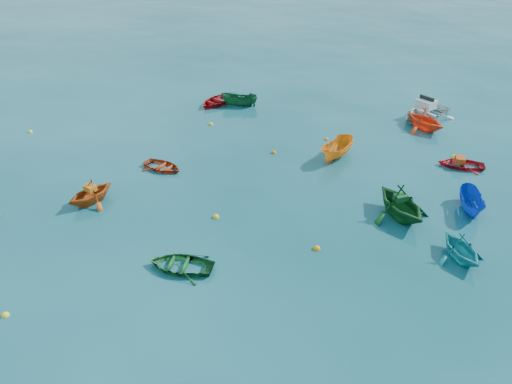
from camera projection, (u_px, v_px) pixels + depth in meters
The scene contains 24 objects.
ground at pixel (200, 249), 22.32m from camera, with size 160.00×160.00×0.00m, color #093844.
dinghy_orange_w at pixel (92, 202), 25.74m from camera, with size 2.24×2.60×1.37m, color #BC4B11.
dinghy_green_e at pixel (181, 268), 21.15m from camera, with size 2.03×2.83×0.59m, color #135220.
dinghy_cyan_se at pixel (459, 258), 21.71m from camera, with size 2.13×2.47×1.30m, color teal.
dinghy_red_nw at pixel (163, 169), 28.91m from camera, with size 1.77×2.48×0.51m, color #B02E0E.
sampan_orange_n at pixel (337, 158), 30.16m from camera, with size 1.20×3.19×1.23m, color orange.
dinghy_green_n at pixel (399, 216), 24.58m from camera, with size 2.91×3.38×1.78m, color #124F1F.
dinghy_red_ne at pixel (460, 167), 29.16m from camera, with size 1.86×2.59×0.54m, color red.
sampan_blue_far at pixel (470, 211), 25.05m from camera, with size 1.06×2.80×1.08m, color #0E3FB9.
dinghy_red_far at pixel (217, 104), 38.10m from camera, with size 2.37×3.31×0.69m, color #A30D11.
dinghy_orange_far at pixel (423, 129), 33.90m from camera, with size 2.60×3.02×1.59m, color #F84217.
sampan_green_far at pixel (239, 106), 37.75m from camera, with size 1.03×2.73×1.06m, color #124D26.
motorboat_white at pixel (423, 118), 35.68m from camera, with size 3.10×4.33×1.50m, color silver.
tarp_orange_a at pixel (90, 188), 25.35m from camera, with size 0.59×0.45×0.29m, color orange.
tarp_green_b at pixel (400, 198), 24.14m from camera, with size 0.58×0.44×0.28m, color #124921.
tarp_orange_b at pixel (460, 160), 28.96m from camera, with size 0.69×0.53×0.34m, color #BA4113.
buoy_ye_a at pixel (6, 316), 18.72m from camera, with size 0.30×0.30×0.30m, color yellow.
buoy_ye_b at pixel (30, 132), 33.48m from camera, with size 0.30×0.30×0.30m, color yellow.
buoy_or_c at pixel (274, 153), 30.73m from camera, with size 0.33×0.33×0.33m, color #D4640B.
buoy_ye_c at pixel (216, 217), 24.51m from camera, with size 0.34×0.34×0.34m, color yellow.
buoy_or_d at pixel (317, 249), 22.29m from camera, with size 0.34×0.34×0.34m, color orange.
buoy_ye_d at pixel (211, 125), 34.60m from camera, with size 0.32×0.32×0.32m, color gold.
buoy_or_e at pixel (326, 140), 32.42m from camera, with size 0.29×0.29×0.29m, color orange.
buoy_ye_e at pixel (454, 158), 30.16m from camera, with size 0.39×0.39×0.39m, color yellow.
Camera 1 is at (11.19, -14.26, 13.50)m, focal length 35.00 mm.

